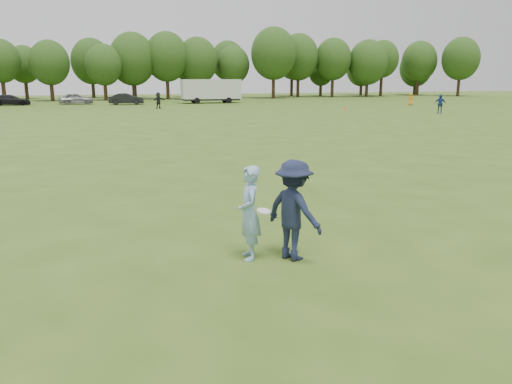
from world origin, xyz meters
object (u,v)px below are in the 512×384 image
car_d (11,100)px  field_cone (345,108)px  player_far_c (411,99)px  player_far_b (440,104)px  thrower (249,213)px  defender (294,210)px  cargo_trailer (211,90)px  car_f (126,99)px  player_far_d (158,100)px  car_e (76,99)px

car_d → field_cone: car_d is taller
player_far_c → player_far_b: bearing=95.7°
player_far_b → thrower: bearing=-96.2°
car_d → field_cone: bearing=-119.1°
defender → cargo_trailer: cargo_trailer is taller
car_f → field_cone: bearing=-120.7°
player_far_b → player_far_d: 30.13m
cargo_trailer → car_d: bearing=176.4°
car_e → player_far_d: bearing=-147.9°
player_far_b → car_e: player_far_b is taller
cargo_trailer → car_e: bearing=174.8°
player_far_d → car_e: player_far_d is taller
thrower → defender: bearing=78.7°
defender → car_e: bearing=-21.7°
defender → player_far_c: 58.23m
thrower → car_d: (-13.31, 61.24, -0.24)m
defender → car_d: defender is taller
defender → cargo_trailer: (11.29, 59.90, 0.81)m
player_far_b → player_far_d: bearing=-177.3°
car_d → thrower: bearing=-168.0°
player_far_c → cargo_trailer: bearing=0.0°
car_d → field_cone: 41.54m
thrower → car_f: size_ratio=0.41×
player_far_d → car_e: bearing=94.0°
player_far_c → car_f: (-34.41, 11.95, -0.03)m
thrower → car_e: size_ratio=0.42×
thrower → defender: size_ratio=0.94×
car_d → car_e: (7.79, 0.01, 0.07)m
car_f → cargo_trailer: 11.44m
player_far_d → car_f: size_ratio=0.41×
thrower → field_cone: 47.20m
player_far_c → car_f: player_far_c is taller
thrower → player_far_b: size_ratio=0.98×
thrower → player_far_c: bearing=149.8°
car_f → cargo_trailer: bearing=-77.9°
car_d → car_f: size_ratio=1.04×
car_d → cargo_trailer: 25.48m
thrower → field_cone: (23.06, 41.18, -0.76)m
thrower → player_far_c: 58.50m
player_far_d → car_f: 9.91m
thrower → cargo_trailer: bearing=175.2°
defender → player_far_d: defender is taller
cargo_trailer → player_far_d: bearing=-128.8°
thrower → cargo_trailer: size_ratio=0.20×
defender → car_e: 61.83m
defender → player_far_b: size_ratio=1.05×
player_far_b → car_e: bearing=176.1°
car_e → car_f: bearing=-117.8°
car_e → cargo_trailer: 17.72m
thrower → player_far_d: bearing=-177.7°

